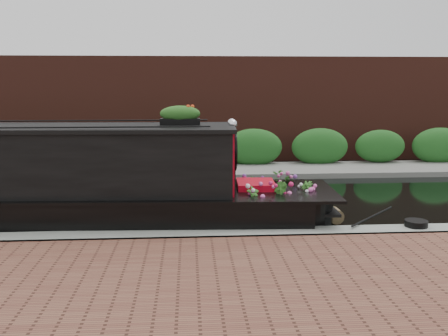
{
  "coord_description": "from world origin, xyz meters",
  "views": [
    {
      "loc": [
        -0.1,
        -12.34,
        3.06
      ],
      "look_at": [
        0.72,
        -0.6,
        1.01
      ],
      "focal_mm": 40.0,
      "sensor_mm": 36.0,
      "label": 1
    }
  ],
  "objects": [
    {
      "name": "far_bank_path",
      "position": [
        0.0,
        4.2,
        0.0
      ],
      "size": [
        40.0,
        2.4,
        0.34
      ],
      "primitive_type": "cube",
      "color": "slate",
      "rests_on": "ground"
    },
    {
      "name": "coiled_mooring_rope",
      "position": [
        4.33,
        -3.17,
        0.31
      ],
      "size": [
        0.44,
        0.44,
        0.12
      ],
      "primitive_type": "cylinder",
      "color": "black",
      "rests_on": "near_bank_coping"
    },
    {
      "name": "narrowboat",
      "position": [
        -3.3,
        -1.93,
        0.83
      ],
      "size": [
        12.0,
        2.61,
        2.79
      ],
      "rotation": [
        0.0,
        0.0,
        -0.04
      ],
      "color": "black",
      "rests_on": "ground"
    },
    {
      "name": "near_bank_coping",
      "position": [
        0.0,
        -3.3,
        0.0
      ],
      "size": [
        40.0,
        0.6,
        0.5
      ],
      "primitive_type": "cube",
      "color": "gray",
      "rests_on": "ground"
    },
    {
      "name": "ground",
      "position": [
        0.0,
        0.0,
        0.0
      ],
      "size": [
        80.0,
        80.0,
        0.0
      ],
      "primitive_type": "plane",
      "color": "black",
      "rests_on": "ground"
    },
    {
      "name": "far_brick_wall",
      "position": [
        0.0,
        7.2,
        0.0
      ],
      "size": [
        40.0,
        1.0,
        8.0
      ],
      "primitive_type": "cube",
      "color": "#50231B",
      "rests_on": "ground"
    },
    {
      "name": "far_hedge",
      "position": [
        0.0,
        5.1,
        0.0
      ],
      "size": [
        40.0,
        1.1,
        2.8
      ],
      "primitive_type": "cube",
      "color": "#20571E",
      "rests_on": "ground"
    },
    {
      "name": "rope_fender",
      "position": [
        3.07,
        -1.93,
        0.16
      ],
      "size": [
        0.32,
        0.37,
        0.32
      ],
      "primitive_type": "cylinder",
      "rotation": [
        1.57,
        0.0,
        0.0
      ],
      "color": "brown",
      "rests_on": "ground"
    }
  ]
}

